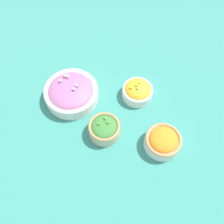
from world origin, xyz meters
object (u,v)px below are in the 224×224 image
(bowl_red_onion, at_px, (71,92))
(bowl_squash, at_px, (138,91))
(bowl_carrots, at_px, (163,141))
(bowl_broccoli, at_px, (104,129))

(bowl_red_onion, relative_size, bowl_squash, 1.74)
(bowl_carrots, relative_size, bowl_red_onion, 0.61)
(bowl_broccoli, relative_size, bowl_squash, 0.96)
(bowl_squash, bearing_deg, bowl_red_onion, 6.41)
(bowl_broccoli, distance_m, bowl_red_onion, 0.20)
(bowl_broccoli, distance_m, bowl_squash, 0.20)
(bowl_broccoli, bearing_deg, bowl_carrots, 170.89)
(bowl_red_onion, height_order, bowl_squash, bowl_red_onion)
(bowl_carrots, height_order, bowl_red_onion, bowl_red_onion)
(bowl_squash, bearing_deg, bowl_broccoli, 56.40)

